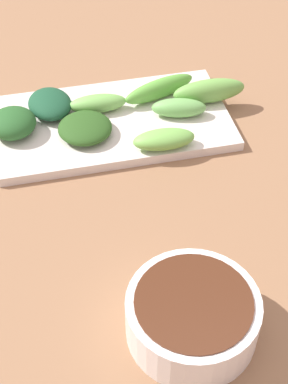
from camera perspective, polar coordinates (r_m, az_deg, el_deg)
tabletop at (r=0.65m, az=0.19°, el=-0.52°), size 2.10×2.10×0.02m
sauce_bowl at (r=0.51m, az=4.42°, el=-11.91°), size 0.12×0.12×0.05m
serving_plate at (r=0.72m, az=-3.08°, el=6.77°), size 0.16×0.28×0.01m
broccoli_stalk_0 at (r=0.72m, az=-4.56°, el=8.61°), size 0.03×0.07×0.02m
broccoli_stalk_1 at (r=0.74m, az=6.37°, el=9.78°), size 0.03×0.09×0.03m
broccoli_leafy_2 at (r=0.70m, az=-12.71°, el=6.59°), size 0.06×0.06×0.03m
broccoli_stalk_3 at (r=0.72m, az=3.43°, el=8.21°), size 0.04×0.07×0.02m
broccoli_stalk_4 at (r=0.74m, az=1.51°, el=10.05°), size 0.05×0.10×0.03m
broccoli_leafy_5 at (r=0.73m, az=-9.18°, el=8.49°), size 0.07×0.06×0.02m
broccoli_stalk_6 at (r=0.67m, az=1.96°, el=5.17°), size 0.03×0.07×0.02m
broccoli_leafy_7 at (r=0.69m, az=-5.78°, el=6.25°), size 0.07×0.07×0.02m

